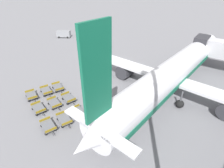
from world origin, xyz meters
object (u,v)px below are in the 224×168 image
Objects in this scene: baggage_dolly_row_mid_a_col_c at (64,119)px; baggage_dolly_row_mid_b_col_a at (58,87)px; baggage_dolly_row_near_col_a at (31,96)px; baggage_dolly_row_near_col_c at (48,126)px; baggage_dolly_row_mid_b_col_c at (79,112)px; baggage_dolly_row_near_col_b at (39,108)px; baggage_dolly_row_mid_a_col_a at (46,91)px; baggage_dolly_row_mid_a_col_b at (54,103)px; baggage_dolly_row_mid_b_col_b at (69,98)px; airplane at (173,73)px; service_van at (64,34)px.

baggage_dolly_row_mid_a_col_c is 8.55m from baggage_dolly_row_mid_b_col_a.
baggage_dolly_row_near_col_a is 8.29m from baggage_dolly_row_near_col_c.
baggage_dolly_row_near_col_a is 1.00× the size of baggage_dolly_row_mid_b_col_c.
baggage_dolly_row_mid_b_col_c is at bearing 33.35° from baggage_dolly_row_near_col_b.
baggage_dolly_row_mid_a_col_a is (0.54, 2.29, 0.00)m from baggage_dolly_row_near_col_a.
baggage_dolly_row_near_col_c is at bearing -41.79° from baggage_dolly_row_mid_a_col_b.
baggage_dolly_row_mid_b_col_c is at bearing -15.36° from baggage_dolly_row_mid_b_col_b.
baggage_dolly_row_near_col_b and baggage_dolly_row_mid_a_col_b have the same top height.
baggage_dolly_row_mid_a_col_a and baggage_dolly_row_mid_a_col_b have the same top height.
airplane is at bearing 39.86° from baggage_dolly_row_mid_b_col_a.
service_van reaches higher than baggage_dolly_row_near_col_b.
service_van is 41.52m from baggage_dolly_row_near_col_c.
service_van is 1.43× the size of baggage_dolly_row_near_col_a.
baggage_dolly_row_mid_a_col_a is at bearing -103.96° from baggage_dolly_row_mid_b_col_a.
baggage_dolly_row_near_col_b is (3.89, -0.89, 0.00)m from baggage_dolly_row_near_col_a.
baggage_dolly_row_mid_b_col_a is 4.08m from baggage_dolly_row_mid_b_col_b.
baggage_dolly_row_mid_b_col_b is at bearing 75.31° from baggage_dolly_row_near_col_b.
baggage_dolly_row_mid_a_col_c is (4.68, 1.10, 0.00)m from baggage_dolly_row_near_col_b.
baggage_dolly_row_near_col_b is at bearing -40.53° from service_van.
service_van is 1.43× the size of baggage_dolly_row_mid_a_col_a.
baggage_dolly_row_mid_b_col_a is at bearing 139.17° from baggage_dolly_row_near_col_c.
baggage_dolly_row_near_col_a is 6.13m from baggage_dolly_row_mid_b_col_b.
airplane reaches higher than service_van.
baggage_dolly_row_mid_b_col_c is (4.41, 1.10, 0.00)m from baggage_dolly_row_mid_a_col_b.
baggage_dolly_row_mid_a_col_a is 1.00× the size of baggage_dolly_row_mid_b_col_b.
baggage_dolly_row_mid_a_col_b is at bearing -13.73° from baggage_dolly_row_mid_a_col_a.
baggage_dolly_row_near_col_c is 6.16m from baggage_dolly_row_mid_b_col_b.
airplane is 12.82× the size of baggage_dolly_row_near_col_b.
baggage_dolly_row_mid_a_col_b is at bearing -103.63° from baggage_dolly_row_mid_b_col_b.
baggage_dolly_row_mid_b_col_b is 4.03m from baggage_dolly_row_mid_b_col_c.
baggage_dolly_row_near_col_b is (-11.74, -17.31, -3.13)m from airplane.
baggage_dolly_row_mid_a_col_a and baggage_dolly_row_mid_b_col_b have the same top height.
airplane reaches higher than baggage_dolly_row_mid_a_col_a.
baggage_dolly_row_mid_b_col_b is at bearing 164.64° from baggage_dolly_row_mid_b_col_c.
baggage_dolly_row_mid_b_col_c is at bearing 15.21° from baggage_dolly_row_near_col_a.
baggage_dolly_row_mid_b_col_c is at bearing 80.87° from baggage_dolly_row_mid_a_col_c.
baggage_dolly_row_mid_b_col_b is at bearing 14.97° from baggage_dolly_row_mid_a_col_a.
baggage_dolly_row_mid_b_col_a is at bearing -36.93° from service_van.
baggage_dolly_row_near_col_c is at bearing -28.88° from baggage_dolly_row_mid_a_col_a.
baggage_dolly_row_mid_a_col_a is 1.00× the size of baggage_dolly_row_mid_a_col_c.
baggage_dolly_row_mid_b_col_c is at bearing 14.06° from baggage_dolly_row_mid_a_col_b.
baggage_dolly_row_near_col_a is 1.00× the size of baggage_dolly_row_mid_b_col_b.
baggage_dolly_row_mid_b_col_a is at bearing 119.27° from baggage_dolly_row_near_col_b.
baggage_dolly_row_mid_b_col_a is (-2.87, 5.12, 0.00)m from baggage_dolly_row_near_col_b.
baggage_dolly_row_mid_a_col_b is at bearing -39.82° from baggage_dolly_row_mid_b_col_a.
baggage_dolly_row_near_col_a and baggage_dolly_row_mid_b_col_b have the same top height.
service_van is at bearing 142.71° from baggage_dolly_row_mid_a_col_b.
baggage_dolly_row_near_col_b is at bearing -12.84° from baggage_dolly_row_near_col_a.
baggage_dolly_row_near_col_b is at bearing -60.73° from baggage_dolly_row_mid_b_col_a.
airplane reaches higher than baggage_dolly_row_mid_b_col_c.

